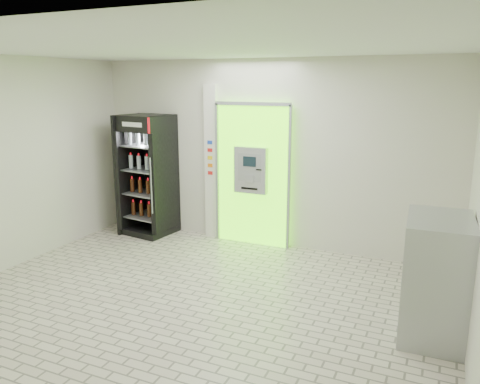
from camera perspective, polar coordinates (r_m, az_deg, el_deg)
The scene contains 6 objects.
ground at distance 5.86m, azimuth -5.90°, elevation -13.54°, with size 6.00×6.00×0.00m, color beige.
room_shell at distance 5.29m, azimuth -6.37°, elevation 4.56°, with size 6.00×6.00×6.00m.
atm_assembly at distance 7.63m, azimuth 1.62°, elevation 2.21°, with size 1.30×0.24×2.33m.
pillar at distance 7.96m, azimuth -3.48°, elevation 3.61°, with size 0.22×0.11×2.60m.
beverage_cooler at distance 8.33m, azimuth -11.17°, elevation 1.74°, with size 0.87×0.82×2.09m.
steel_cabinet at distance 5.37m, azimuth 22.73°, elevation -9.59°, with size 0.69×0.99×1.29m.
Camera 1 is at (2.65, -4.51, 2.64)m, focal length 35.00 mm.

